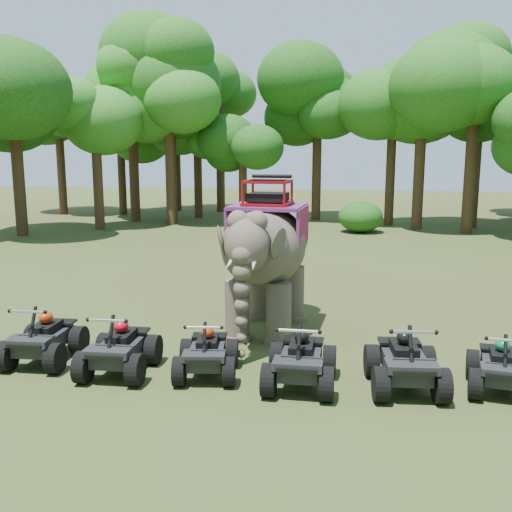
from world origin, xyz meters
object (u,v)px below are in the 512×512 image
Objects in this scene: elephant at (267,255)px; atv_0 at (43,332)px; atv_1 at (119,342)px; atv_4 at (405,355)px; atv_3 at (301,353)px; atv_5 at (502,360)px; atv_2 at (207,346)px.

atv_0 is (-4.29, -2.95, -1.24)m from elephant.
atv_4 is at bearing -0.84° from atv_1.
atv_5 is at bearing 6.06° from atv_3.
atv_5 is at bearing 0.27° from atv_1.
atv_2 is 0.91× the size of atv_3.
atv_0 is at bearing 167.81° from atv_1.
atv_0 is 0.97× the size of atv_4.
atv_5 is (7.28, 0.31, -0.06)m from atv_1.
atv_3 is (1.87, -0.22, 0.06)m from atv_2.
atv_1 reaches higher than atv_0.
atv_3 is at bearing -3.12° from atv_1.
elephant reaches higher than atv_1.
atv_1 is at bearing 175.54° from atv_4.
atv_2 is at bearing -169.76° from atv_5.
atv_3 reaches higher than atv_5.
atv_0 reaches higher than atv_5.
atv_3 is at bearing 179.81° from atv_4.
atv_4 reaches higher than atv_5.
atv_1 is 0.97× the size of atv_4.
atv_0 is at bearing 172.72° from atv_4.
atv_2 is (3.55, -0.16, -0.05)m from atv_0.
elephant is at bearing 157.03° from atv_5.
elephant is 2.82× the size of atv_5.
atv_5 is (9.08, -0.01, -0.05)m from atv_0.
elephant is 2.57× the size of atv_1.
atv_1 is 1.75m from atv_2.
atv_4 is 1.13× the size of atv_5.
atv_0 is 0.99× the size of atv_3.
atv_5 is (3.67, 0.37, -0.06)m from atv_3.
elephant is at bearing 128.38° from atv_4.
atv_4 is at bearing -41.72° from elephant.
elephant is 2.58× the size of atv_0.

